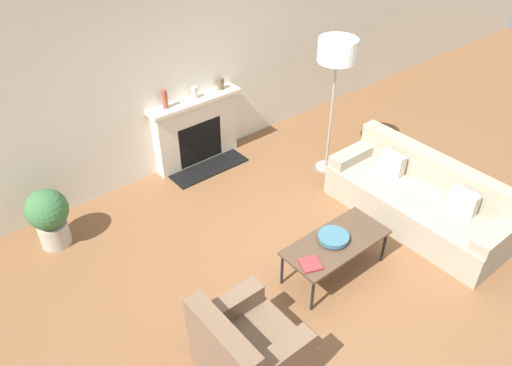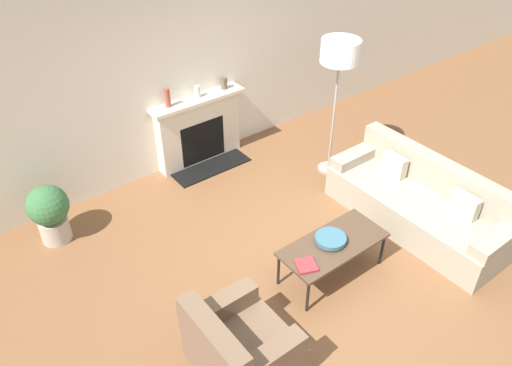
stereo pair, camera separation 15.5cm
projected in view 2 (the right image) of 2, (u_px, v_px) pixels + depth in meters
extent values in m
plane|color=brown|center=(324.00, 262.00, 5.69)|extent=(18.00, 18.00, 0.00)
cube|color=silver|center=(188.00, 64.00, 6.61)|extent=(18.00, 0.06, 2.90)
cube|color=beige|center=(199.00, 131.00, 7.11)|extent=(1.27, 0.20, 0.96)
cube|color=black|center=(203.00, 141.00, 7.13)|extent=(0.70, 0.04, 0.62)
cube|color=black|center=(211.00, 167.00, 7.20)|extent=(1.15, 0.40, 0.02)
cube|color=beige|center=(198.00, 100.00, 6.79)|extent=(1.39, 0.28, 0.05)
cube|color=#9E937F|center=(415.00, 211.00, 6.09)|extent=(0.85, 2.25, 0.42)
cube|color=#9E937F|center=(439.00, 174.00, 6.01)|extent=(0.20, 2.25, 0.39)
cube|color=#9E937F|center=(357.00, 156.00, 6.57)|extent=(0.78, 0.22, 0.14)
cube|color=#9E937F|center=(498.00, 239.00, 5.27)|extent=(0.78, 0.22, 0.14)
cube|color=#C0B49C|center=(394.00, 165.00, 6.27)|extent=(0.12, 0.32, 0.28)
cube|color=#C0B49C|center=(465.00, 206.00, 5.62)|extent=(0.12, 0.32, 0.28)
cube|color=brown|center=(245.00, 352.00, 4.49)|extent=(0.79, 0.87, 0.40)
cube|color=brown|center=(213.00, 342.00, 4.10)|extent=(0.18, 0.87, 0.42)
cube|color=brown|center=(269.00, 359.00, 4.09)|extent=(0.71, 0.18, 0.20)
cube|color=brown|center=(222.00, 306.00, 4.54)|extent=(0.71, 0.18, 0.20)
cube|color=#4C3828|center=(333.00, 244.00, 5.29)|extent=(1.19, 0.54, 0.03)
cylinder|color=black|center=(308.00, 297.00, 5.00)|extent=(0.03, 0.03, 0.42)
cylinder|color=black|center=(382.00, 249.00, 5.55)|extent=(0.03, 0.03, 0.42)
cylinder|color=black|center=(278.00, 270.00, 5.30)|extent=(0.03, 0.03, 0.42)
cylinder|color=black|center=(352.00, 227.00, 5.84)|extent=(0.03, 0.03, 0.42)
cylinder|color=#38667A|center=(330.00, 241.00, 5.29)|extent=(0.12, 0.12, 0.02)
cylinder|color=#38667A|center=(331.00, 239.00, 5.27)|extent=(0.33, 0.33, 0.05)
cube|color=#9E2D33|center=(306.00, 265.00, 5.00)|extent=(0.26, 0.26, 0.02)
cylinder|color=gray|center=(328.00, 168.00, 7.18)|extent=(0.31, 0.31, 0.03)
cylinder|color=gray|center=(334.00, 117.00, 6.69)|extent=(0.03, 0.03, 1.63)
cylinder|color=white|center=(340.00, 51.00, 6.14)|extent=(0.50, 0.50, 0.29)
cylinder|color=brown|center=(168.00, 98.00, 6.51)|extent=(0.08, 0.08, 0.26)
cylinder|color=beige|center=(197.00, 92.00, 6.76)|extent=(0.08, 0.08, 0.16)
cylinder|color=brown|center=(224.00, 83.00, 6.97)|extent=(0.09, 0.09, 0.16)
cylinder|color=#B2A899|center=(55.00, 229.00, 5.92)|extent=(0.35, 0.35, 0.29)
sphere|color=#386B3D|center=(48.00, 205.00, 5.70)|extent=(0.48, 0.48, 0.48)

